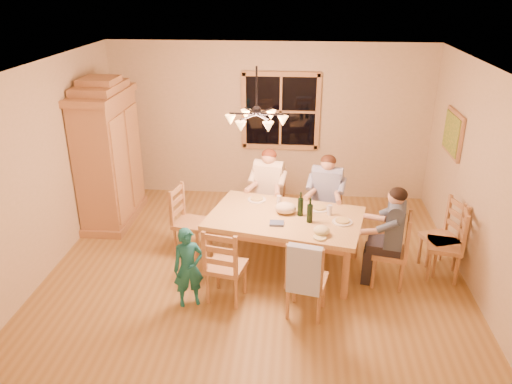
# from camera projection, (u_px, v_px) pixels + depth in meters

# --- Properties ---
(floor) EXTENTS (5.50, 5.50, 0.00)m
(floor) POSITION_uv_depth(u_px,v_px,m) (256.00, 265.00, 6.86)
(floor) COLOR olive
(floor) RESTS_ON ground
(ceiling) EXTENTS (5.50, 5.00, 0.02)m
(ceiling) POSITION_uv_depth(u_px,v_px,m) (257.00, 66.00, 5.79)
(ceiling) COLOR white
(ceiling) RESTS_ON wall_back
(wall_back) EXTENTS (5.50, 0.02, 2.70)m
(wall_back) POSITION_uv_depth(u_px,v_px,m) (269.00, 122.00, 8.62)
(wall_back) COLOR #C1B188
(wall_back) RESTS_ON floor
(wall_left) EXTENTS (0.02, 5.00, 2.70)m
(wall_left) POSITION_uv_depth(u_px,v_px,m) (48.00, 168.00, 6.55)
(wall_left) COLOR #C1B188
(wall_left) RESTS_ON floor
(wall_right) EXTENTS (0.02, 5.00, 2.70)m
(wall_right) POSITION_uv_depth(u_px,v_px,m) (480.00, 181.00, 6.11)
(wall_right) COLOR #C1B188
(wall_right) RESTS_ON floor
(window) EXTENTS (1.30, 0.06, 1.30)m
(window) POSITION_uv_depth(u_px,v_px,m) (281.00, 111.00, 8.49)
(window) COLOR black
(window) RESTS_ON wall_back
(painting) EXTENTS (0.06, 0.78, 0.64)m
(painting) POSITION_uv_depth(u_px,v_px,m) (453.00, 133.00, 7.11)
(painting) COLOR #A07645
(painting) RESTS_ON wall_right
(chandelier) EXTENTS (0.77, 0.68, 0.71)m
(chandelier) POSITION_uv_depth(u_px,v_px,m) (257.00, 118.00, 6.04)
(chandelier) COLOR black
(chandelier) RESTS_ON ceiling
(armoire) EXTENTS (0.66, 1.40, 2.30)m
(armoire) POSITION_uv_depth(u_px,v_px,m) (109.00, 158.00, 7.78)
(armoire) COLOR #A07645
(armoire) RESTS_ON floor
(dining_table) EXTENTS (2.18, 1.59, 0.76)m
(dining_table) POSITION_uv_depth(u_px,v_px,m) (285.00, 223.00, 6.59)
(dining_table) COLOR tan
(dining_table) RESTS_ON floor
(chair_far_left) EXTENTS (0.52, 0.50, 0.99)m
(chair_far_left) POSITION_uv_depth(u_px,v_px,m) (268.00, 213.00, 7.69)
(chair_far_left) COLOR #AB794B
(chair_far_left) RESTS_ON floor
(chair_far_right) EXTENTS (0.52, 0.50, 0.99)m
(chair_far_right) POSITION_uv_depth(u_px,v_px,m) (325.00, 221.00, 7.45)
(chair_far_right) COLOR #AB794B
(chair_far_right) RESTS_ON floor
(chair_near_left) EXTENTS (0.52, 0.50, 0.99)m
(chair_near_left) POSITION_uv_depth(u_px,v_px,m) (226.00, 277.00, 6.05)
(chair_near_left) COLOR #AB794B
(chair_near_left) RESTS_ON floor
(chair_near_right) EXTENTS (0.52, 0.50, 0.99)m
(chair_near_right) POSITION_uv_depth(u_px,v_px,m) (306.00, 291.00, 5.78)
(chair_near_right) COLOR #AB794B
(chair_near_right) RESTS_ON floor
(chair_end_left) EXTENTS (0.50, 0.52, 0.99)m
(chair_end_left) POSITION_uv_depth(u_px,v_px,m) (191.00, 233.00, 7.11)
(chair_end_left) COLOR #AB794B
(chair_end_left) RESTS_ON floor
(chair_end_right) EXTENTS (0.50, 0.52, 0.99)m
(chair_end_right) POSITION_uv_depth(u_px,v_px,m) (389.00, 262.00, 6.37)
(chair_end_right) COLOR #AB794B
(chair_end_right) RESTS_ON floor
(adult_woman) EXTENTS (0.46, 0.49, 0.87)m
(adult_woman) POSITION_uv_depth(u_px,v_px,m) (269.00, 181.00, 7.47)
(adult_woman) COLOR beige
(adult_woman) RESTS_ON floor
(adult_plaid_man) EXTENTS (0.46, 0.49, 0.87)m
(adult_plaid_man) POSITION_uv_depth(u_px,v_px,m) (327.00, 188.00, 7.24)
(adult_plaid_man) COLOR #32498A
(adult_plaid_man) RESTS_ON floor
(adult_slate_man) EXTENTS (0.49, 0.46, 0.87)m
(adult_slate_man) POSITION_uv_depth(u_px,v_px,m) (393.00, 225.00, 6.15)
(adult_slate_man) COLOR #43546C
(adult_slate_man) RESTS_ON floor
(towel) EXTENTS (0.39, 0.18, 0.58)m
(towel) POSITION_uv_depth(u_px,v_px,m) (304.00, 270.00, 5.46)
(towel) COLOR #ADC6EB
(towel) RESTS_ON chair_near_right
(wine_bottle_a) EXTENTS (0.08, 0.08, 0.33)m
(wine_bottle_a) POSITION_uv_depth(u_px,v_px,m) (301.00, 204.00, 6.51)
(wine_bottle_a) COLOR black
(wine_bottle_a) RESTS_ON dining_table
(wine_bottle_b) EXTENTS (0.08, 0.08, 0.33)m
(wine_bottle_b) POSITION_uv_depth(u_px,v_px,m) (310.00, 210.00, 6.33)
(wine_bottle_b) COLOR black
(wine_bottle_b) RESTS_ON dining_table
(plate_woman) EXTENTS (0.26, 0.26, 0.02)m
(plate_woman) POSITION_uv_depth(u_px,v_px,m) (257.00, 200.00, 7.02)
(plate_woman) COLOR white
(plate_woman) RESTS_ON dining_table
(plate_plaid) EXTENTS (0.26, 0.26, 0.02)m
(plate_plaid) POSITION_uv_depth(u_px,v_px,m) (319.00, 209.00, 6.74)
(plate_plaid) COLOR white
(plate_plaid) RESTS_ON dining_table
(plate_slate) EXTENTS (0.26, 0.26, 0.02)m
(plate_slate) POSITION_uv_depth(u_px,v_px,m) (342.00, 222.00, 6.38)
(plate_slate) COLOR white
(plate_slate) RESTS_ON dining_table
(wine_glass_a) EXTENTS (0.06, 0.06, 0.14)m
(wine_glass_a) POSITION_uv_depth(u_px,v_px,m) (279.00, 200.00, 6.85)
(wine_glass_a) COLOR silver
(wine_glass_a) RESTS_ON dining_table
(wine_glass_b) EXTENTS (0.06, 0.06, 0.14)m
(wine_glass_b) POSITION_uv_depth(u_px,v_px,m) (330.00, 210.00, 6.56)
(wine_glass_b) COLOR silver
(wine_glass_b) RESTS_ON dining_table
(cap) EXTENTS (0.20, 0.20, 0.11)m
(cap) POSITION_uv_depth(u_px,v_px,m) (322.00, 230.00, 6.07)
(cap) COLOR beige
(cap) RESTS_ON dining_table
(napkin) EXTENTS (0.21, 0.17, 0.03)m
(napkin) POSITION_uv_depth(u_px,v_px,m) (277.00, 223.00, 6.33)
(napkin) COLOR #43547C
(napkin) RESTS_ON dining_table
(cloth_bundle) EXTENTS (0.28, 0.22, 0.15)m
(cloth_bundle) POSITION_uv_depth(u_px,v_px,m) (286.00, 208.00, 6.60)
(cloth_bundle) COLOR beige
(cloth_bundle) RESTS_ON dining_table
(child) EXTENTS (0.43, 0.36, 1.01)m
(child) POSITION_uv_depth(u_px,v_px,m) (188.00, 268.00, 5.87)
(child) COLOR #1A6D76
(child) RESTS_ON floor
(chair_spare_front) EXTENTS (0.54, 0.55, 0.99)m
(chair_spare_front) POSITION_uv_depth(u_px,v_px,m) (439.00, 249.00, 6.68)
(chair_spare_front) COLOR #AB794B
(chair_spare_front) RESTS_ON floor
(chair_spare_back) EXTENTS (0.50, 0.51, 0.99)m
(chair_spare_back) POSITION_uv_depth(u_px,v_px,m) (443.00, 256.00, 6.51)
(chair_spare_back) COLOR #AB794B
(chair_spare_back) RESTS_ON floor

